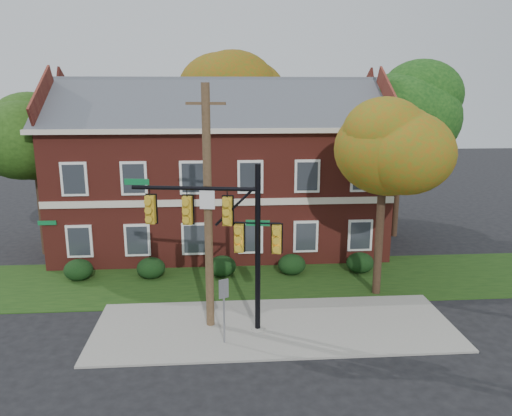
{
  "coord_description": "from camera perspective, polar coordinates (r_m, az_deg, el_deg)",
  "views": [
    {
      "loc": [
        -2.05,
        -16.84,
        9.06
      ],
      "look_at": [
        -0.58,
        3.0,
        4.35
      ],
      "focal_mm": 35.0,
      "sensor_mm": 36.0,
      "label": 1
    }
  ],
  "objects": [
    {
      "name": "grass_strip",
      "position": [
        24.65,
        0.84,
        -8.21
      ],
      "size": [
        30.0,
        6.0,
        0.04
      ],
      "primitive_type": "cube",
      "color": "#193811",
      "rests_on": "ground"
    },
    {
      "name": "hedge_center",
      "position": [
        25.04,
        -3.89,
        -6.65
      ],
      "size": [
        1.4,
        1.26,
        1.05
      ],
      "primitive_type": "ellipsoid",
      "color": "black",
      "rests_on": "ground"
    },
    {
      "name": "hedge_right",
      "position": [
        25.29,
        4.11,
        -6.45
      ],
      "size": [
        1.4,
        1.26,
        1.05
      ],
      "primitive_type": "ellipsoid",
      "color": "black",
      "rests_on": "ground"
    },
    {
      "name": "utility_pole",
      "position": [
        18.65,
        -5.5,
        -0.17
      ],
      "size": [
        1.44,
        0.4,
        9.33
      ],
      "rotation": [
        0.0,
        0.0,
        -0.21
      ],
      "color": "#463520",
      "rests_on": "ground"
    },
    {
      "name": "ground",
      "position": [
        19.23,
        2.47,
        -14.81
      ],
      "size": [
        120.0,
        120.0,
        0.0
      ],
      "primitive_type": "plane",
      "color": "black",
      "rests_on": "ground"
    },
    {
      "name": "apartment_building",
      "position": [
        29.08,
        -4.11,
        5.23
      ],
      "size": [
        18.8,
        8.8,
        9.74
      ],
      "color": "maroon",
      "rests_on": "ground"
    },
    {
      "name": "sign_post",
      "position": [
        18.2,
        -3.69,
        -10.53
      ],
      "size": [
        0.35,
        0.19,
        2.53
      ],
      "rotation": [
        0.0,
        0.0,
        0.41
      ],
      "color": "slate",
      "rests_on": "ground"
    },
    {
      "name": "sidewalk",
      "position": [
        20.09,
        2.13,
        -13.37
      ],
      "size": [
        14.0,
        5.0,
        0.08
      ],
      "primitive_type": "cube",
      "color": "gray",
      "rests_on": "ground"
    },
    {
      "name": "hedge_left",
      "position": [
        25.27,
        -11.91,
        -6.73
      ],
      "size": [
        1.4,
        1.26,
        1.05
      ],
      "primitive_type": "ellipsoid",
      "color": "black",
      "rests_on": "ground"
    },
    {
      "name": "tree_left_rear",
      "position": [
        29.42,
        -23.65,
        7.57
      ],
      "size": [
        5.4,
        5.1,
        8.88
      ],
      "color": "black",
      "rests_on": "ground"
    },
    {
      "name": "tree_far_rear",
      "position": [
        36.66,
        -2.11,
        12.97
      ],
      "size": [
        6.84,
        6.46,
        11.52
      ],
      "color": "black",
      "rests_on": "ground"
    },
    {
      "name": "traffic_signal",
      "position": [
        18.46,
        -3.42,
        -2.5
      ],
      "size": [
        5.78,
        1.11,
        6.51
      ],
      "rotation": [
        0.0,
        0.0,
        -0.16
      ],
      "color": "gray",
      "rests_on": "ground"
    },
    {
      "name": "tree_near_right",
      "position": [
        22.07,
        15.14,
        6.63
      ],
      "size": [
        4.5,
        4.25,
        8.58
      ],
      "color": "black",
      "rests_on": "ground"
    },
    {
      "name": "hedge_far_left",
      "position": [
        25.98,
        -19.63,
        -6.67
      ],
      "size": [
        1.4,
        1.26,
        1.05
      ],
      "primitive_type": "ellipsoid",
      "color": "black",
      "rests_on": "ground"
    },
    {
      "name": "tree_right_rear",
      "position": [
        31.76,
        17.06,
        11.05
      ],
      "size": [
        6.3,
        5.95,
        10.62
      ],
      "color": "black",
      "rests_on": "ground"
    },
    {
      "name": "hedge_far_right",
      "position": [
        26.01,
        11.81,
        -6.14
      ],
      "size": [
        1.4,
        1.26,
        1.05
      ],
      "primitive_type": "ellipsoid",
      "color": "black",
      "rests_on": "ground"
    }
  ]
}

